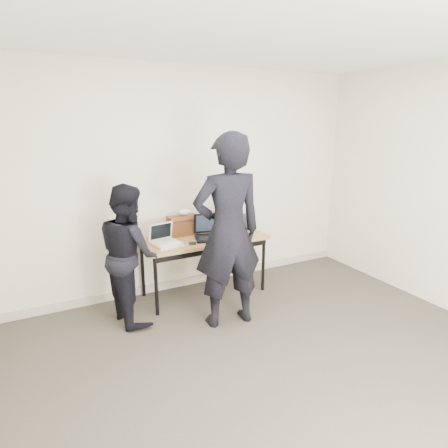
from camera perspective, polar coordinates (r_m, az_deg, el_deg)
room at (r=2.75m, az=13.50°, el=-0.10°), size 4.60×4.60×2.80m
desk at (r=4.49m, az=-3.06°, el=-2.84°), size 1.50×0.66×0.72m
laptop_beige at (r=4.26m, az=-8.90°, el=-2.55°), size 0.34×0.33×0.24m
laptop_center at (r=4.46m, az=-2.09°, el=-1.33°), size 0.45×0.44×0.28m
laptop_right at (r=4.82m, az=1.17°, el=-0.06°), size 0.45×0.44×0.26m
leather_satchel at (r=4.58m, az=-6.31°, el=-0.14°), size 0.37×0.20×0.25m
tissue at (r=4.55m, az=-6.04°, el=1.82°), size 0.15×0.12×0.08m
equipment_box at (r=4.89m, az=2.74°, el=0.35°), size 0.27×0.23×0.15m
power_brick at (r=4.24m, az=-4.86°, el=-2.95°), size 0.08×0.06×0.03m
cables at (r=4.50m, az=-2.55°, el=-1.98°), size 1.15×0.45×0.01m
person_typist at (r=3.74m, az=0.60°, el=-1.30°), size 0.76×0.53×1.98m
person_observer at (r=4.02m, az=-14.20°, el=-4.40°), size 0.64×0.78×1.47m
baseboard at (r=5.00m, az=-4.35°, el=-8.41°), size 4.50×0.03×0.10m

